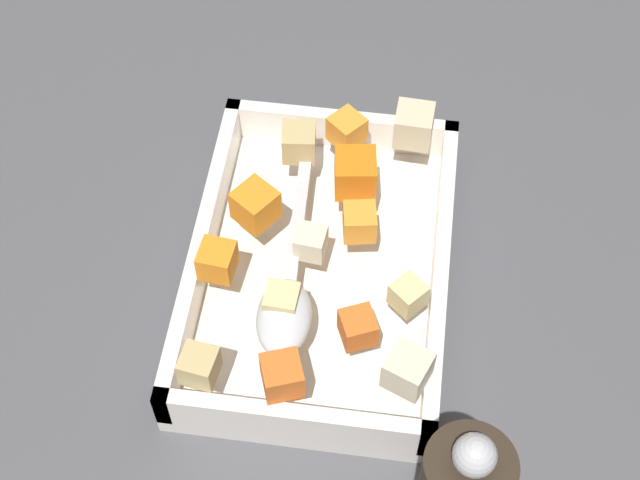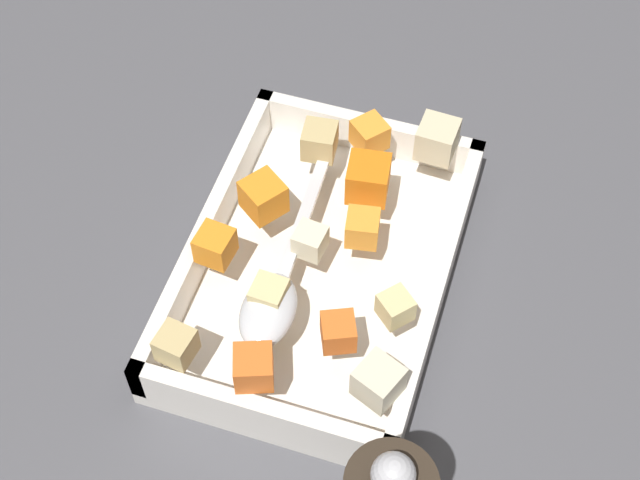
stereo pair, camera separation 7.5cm
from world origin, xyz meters
The scene contains 17 objects.
ground_plane centered at (0.00, 0.00, 0.00)m, with size 4.00×4.00×0.00m, color #4C4C51.
baking_dish centered at (0.01, -0.01, 0.02)m, with size 0.30×0.21×0.05m.
carrot_chunk_corner_sw centered at (-0.06, 0.01, 0.07)m, with size 0.03×0.03×0.03m, color orange.
carrot_chunk_near_left centered at (0.08, 0.03, 0.06)m, with size 0.02×0.02×0.02m, color orange.
carrot_chunk_near_right centered at (0.13, -0.02, 0.07)m, with size 0.03×0.03×0.03m, color orange.
carrot_chunk_center centered at (-0.01, 0.02, 0.07)m, with size 0.03×0.03×0.03m, color orange.
carrot_chunk_under_handle centered at (-0.02, -0.06, 0.07)m, with size 0.03×0.03×0.03m, color orange.
carrot_chunk_heap_top centered at (0.04, -0.08, 0.07)m, with size 0.03×0.03×0.03m, color orange.
carrot_chunk_mid_right centered at (-0.11, 0.00, 0.07)m, with size 0.03×0.03×0.03m, color orange.
potato_chunk_rim_edge centered at (0.05, 0.07, 0.06)m, with size 0.02×0.02×0.02m, color #E0CC89.
potato_chunk_back_center centered at (-0.12, 0.06, 0.07)m, with size 0.03×0.03×0.03m, color beige.
potato_chunk_far_right centered at (0.07, -0.03, 0.06)m, with size 0.03×0.03×0.03m, color #E0CC89.
potato_chunk_corner_se centered at (-0.09, -0.04, 0.07)m, with size 0.03×0.03×0.03m, color tan.
potato_chunk_far_left centered at (0.01, -0.01, 0.06)m, with size 0.02×0.02×0.02m, color beige.
potato_chunk_mid_left centered at (0.13, -0.08, 0.06)m, with size 0.03×0.03×0.03m, color tan.
parsnip_chunk_heap_side centered at (0.11, 0.07, 0.07)m, with size 0.03×0.03×0.03m, color beige.
serving_spoon centered at (0.07, -0.03, 0.06)m, with size 0.22×0.04×0.02m.
Camera 2 is at (0.42, 0.12, 0.68)m, focal length 53.76 mm.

